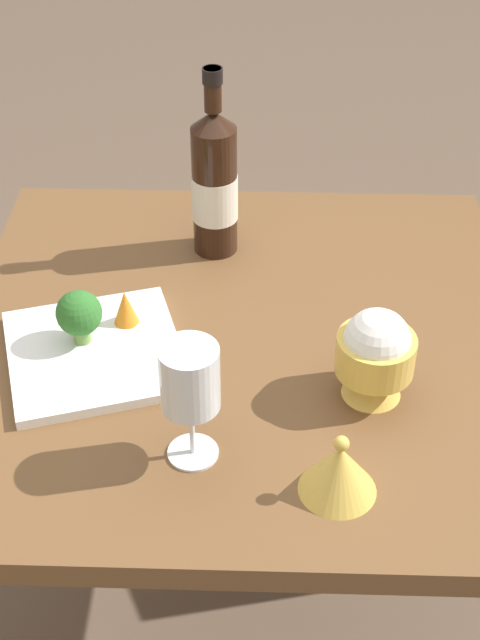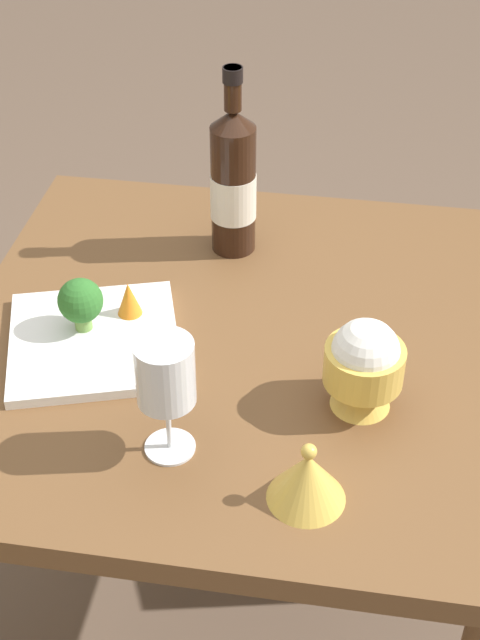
% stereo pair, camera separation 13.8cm
% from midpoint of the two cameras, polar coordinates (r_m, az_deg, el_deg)
% --- Properties ---
extents(ground_plane, '(8.00, 8.00, 0.00)m').
position_cam_midpoint_polar(ground_plane, '(1.95, 2.13, -17.97)').
color(ground_plane, brown).
extents(dining_table, '(0.86, 0.86, 0.73)m').
position_cam_midpoint_polar(dining_table, '(1.46, 2.71, -3.80)').
color(dining_table, brown).
rests_on(dining_table, ground_plane).
extents(wine_bottle, '(0.08, 0.08, 0.33)m').
position_cam_midpoint_polar(wine_bottle, '(1.52, 2.19, 8.51)').
color(wine_bottle, black).
rests_on(wine_bottle, dining_table).
extents(wine_glass, '(0.08, 0.08, 0.18)m').
position_cam_midpoint_polar(wine_glass, '(1.13, -1.21, -3.63)').
color(wine_glass, white).
rests_on(wine_glass, dining_table).
extents(rice_bowl, '(0.11, 0.11, 0.14)m').
position_cam_midpoint_polar(rice_bowl, '(1.25, 10.87, -2.86)').
color(rice_bowl, gold).
rests_on(rice_bowl, dining_table).
extents(rice_bowl_lid, '(0.10, 0.10, 0.09)m').
position_cam_midpoint_polar(rice_bowl_lid, '(1.15, 7.69, -9.82)').
color(rice_bowl_lid, gold).
rests_on(rice_bowl_lid, dining_table).
extents(serving_plate, '(0.31, 0.31, 0.02)m').
position_cam_midpoint_polar(serving_plate, '(1.38, -6.27, -1.41)').
color(serving_plate, white).
rests_on(serving_plate, dining_table).
extents(broccoli_floret, '(0.07, 0.07, 0.09)m').
position_cam_midpoint_polar(broccoli_floret, '(1.36, -7.07, 1.03)').
color(broccoli_floret, '#729E4C').
rests_on(broccoli_floret, serving_plate).
extents(carrot_garnish_left, '(0.04, 0.04, 0.06)m').
position_cam_midpoint_polar(carrot_garnish_left, '(1.40, -4.15, 1.24)').
color(carrot_garnish_left, orange).
rests_on(carrot_garnish_left, serving_plate).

